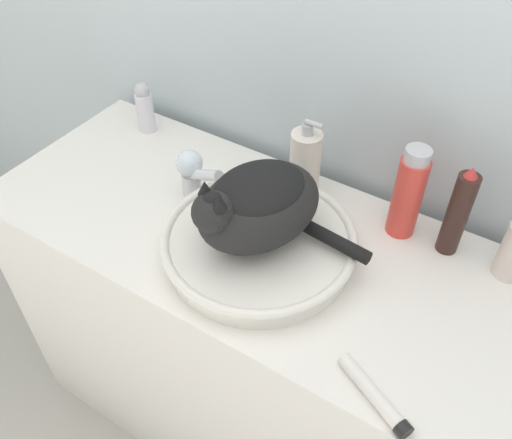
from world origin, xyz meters
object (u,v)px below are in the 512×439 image
Objects in this scene: faucet at (193,172)px; deodorant_stick at (145,107)px; hairspray_can_black at (458,213)px; soap_pump_bottle at (305,163)px; shampoo_bottle_tall at (408,194)px; cream_tube at (375,395)px; cat at (257,204)px.

deodorant_stick is (-0.28, 0.15, -0.01)m from faucet.
faucet is at bearing -164.34° from hairspray_can_black.
soap_pump_bottle is at bearing 55.51° from faucet.
soap_pump_bottle is 0.24m from shampoo_bottle_tall.
cream_tube is at bearing -5.73° from faucet.
soap_pump_bottle is 1.28× the size of cream_tube.
shampoo_bottle_tall is at bearing 0.00° from deodorant_stick.
shampoo_bottle_tall is 0.73m from deodorant_stick.
faucet is 0.95× the size of cream_tube.
shampoo_bottle_tall is at bearing 105.87° from cream_tube.
cat reaches higher than faucet.
hairspray_can_black is (0.35, -0.00, 0.02)m from soap_pump_bottle.
soap_pump_bottle is at bearing 131.46° from cream_tube.
cream_tube is at bearing -48.54° from soap_pump_bottle.
cat is 1.64× the size of hairspray_can_black.
shampoo_bottle_tall is at bearing 0.00° from soap_pump_bottle.
hairspray_can_black reaches higher than cream_tube.
hairspray_can_black is at bearing -0.00° from soap_pump_bottle.
faucet is at bearing -29.10° from deodorant_stick.
cream_tube is at bearing -88.55° from hairspray_can_black.
faucet is at bearing -160.90° from shampoo_bottle_tall.
cat is at bearing -25.02° from deodorant_stick.
deodorant_stick reaches higher than cream_tube.
faucet is 0.32m from deodorant_stick.
cat is 2.39× the size of faucet.
cream_tube is (0.84, -0.41, -0.06)m from deodorant_stick.
cat is 0.33m from shampoo_bottle_tall.
hairspray_can_black is (0.33, 0.23, -0.04)m from cat.
cream_tube is (0.56, -0.25, -0.06)m from faucet.
shampoo_bottle_tall is 0.43m from cream_tube.
faucet reaches higher than cream_tube.
cat reaches higher than hairspray_can_black.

